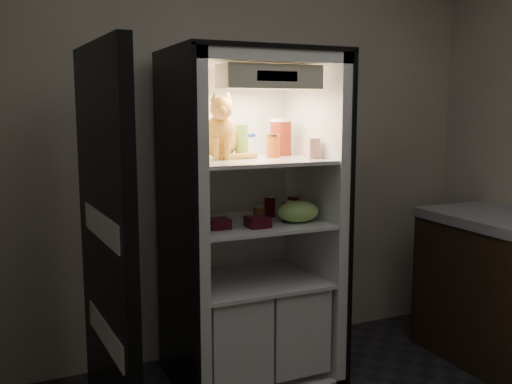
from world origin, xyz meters
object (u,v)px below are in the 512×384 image
(tabby_cat, at_px, (221,134))
(salsa_jar, at_px, (273,146))
(refrigerator, at_px, (249,245))
(soda_can_b, at_px, (293,206))
(parmesan_shaker, at_px, (242,141))
(soda_can_c, at_px, (288,211))
(soda_can_a, at_px, (270,206))
(grape_bag, at_px, (298,211))
(berry_box_right, at_px, (257,222))
(pepper_jar, at_px, (281,137))
(condiment_jar, at_px, (258,213))
(mayo_tub, at_px, (248,145))
(cream_carton, at_px, (312,148))
(berry_box_left, at_px, (219,224))

(tabby_cat, xyz_separation_m, salsa_jar, (0.29, -0.06, -0.07))
(refrigerator, bearing_deg, soda_can_b, -12.96)
(parmesan_shaker, distance_m, soda_can_c, 0.47)
(parmesan_shaker, distance_m, soda_can_a, 0.43)
(grape_bag, distance_m, berry_box_right, 0.26)
(refrigerator, height_order, pepper_jar, refrigerator)
(parmesan_shaker, bearing_deg, condiment_jar, -16.73)
(soda_can_c, bearing_deg, grape_bag, -49.47)
(mayo_tub, relative_size, soda_can_b, 1.00)
(refrigerator, distance_m, soda_can_c, 0.31)
(salsa_jar, xyz_separation_m, soda_can_b, (0.13, 0.01, -0.35))
(salsa_jar, distance_m, grape_bag, 0.39)
(tabby_cat, bearing_deg, pepper_jar, 26.58)
(cream_carton, height_order, grape_bag, cream_carton)
(tabby_cat, relative_size, berry_box_left, 3.40)
(condiment_jar, bearing_deg, berry_box_right, -115.79)
(mayo_tub, relative_size, cream_carton, 1.16)
(parmesan_shaker, bearing_deg, pepper_jar, 16.78)
(refrigerator, relative_size, grape_bag, 7.86)
(parmesan_shaker, height_order, salsa_jar, parmesan_shaker)
(refrigerator, xyz_separation_m, salsa_jar, (0.12, -0.06, 0.56))
(refrigerator, bearing_deg, condiment_jar, -49.36)
(salsa_jar, distance_m, soda_can_b, 0.38)
(pepper_jar, bearing_deg, salsa_jar, -130.90)
(soda_can_c, height_order, condiment_jar, soda_can_c)
(refrigerator, xyz_separation_m, mayo_tub, (0.04, 0.10, 0.56))
(refrigerator, bearing_deg, tabby_cat, -179.43)
(mayo_tub, relative_size, salsa_jar, 0.98)
(pepper_jar, distance_m, condiment_jar, 0.47)
(parmesan_shaker, height_order, berry_box_left, parmesan_shaker)
(soda_can_c, xyz_separation_m, berry_box_left, (-0.42, -0.02, -0.03))
(berry_box_left, bearing_deg, tabby_cat, 64.90)
(refrigerator, xyz_separation_m, cream_carton, (0.30, -0.18, 0.55))
(mayo_tub, bearing_deg, berry_box_right, -104.35)
(tabby_cat, xyz_separation_m, soda_can_a, (0.31, 0.03, -0.43))
(parmesan_shaker, relative_size, cream_carton, 1.68)
(condiment_jar, xyz_separation_m, berry_box_left, (-0.28, -0.12, -0.01))
(tabby_cat, height_order, soda_can_c, tabby_cat)
(soda_can_b, bearing_deg, grape_bag, -106.73)
(soda_can_a, distance_m, soda_can_c, 0.17)
(berry_box_right, bearing_deg, refrigerator, 78.73)
(refrigerator, height_order, berry_box_right, refrigerator)
(parmesan_shaker, bearing_deg, soda_can_b, -7.25)
(grape_bag, bearing_deg, soda_can_a, 107.89)
(salsa_jar, relative_size, berry_box_right, 1.15)
(cream_carton, bearing_deg, soda_can_b, 111.49)
(salsa_jar, relative_size, cream_carton, 1.19)
(salsa_jar, height_order, grape_bag, salsa_jar)
(soda_can_c, bearing_deg, pepper_jar, 75.11)
(refrigerator, xyz_separation_m, grape_bag, (0.22, -0.19, 0.21))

